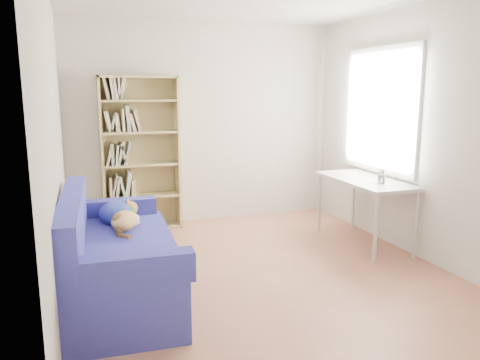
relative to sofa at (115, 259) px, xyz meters
The scene contains 6 objects.
ground 1.39m from the sofa, ahead, with size 4.00×4.00×0.00m, color #955A43.
room_shell 1.94m from the sofa, ahead, with size 3.54×4.04×2.62m.
sofa is the anchor object (origin of this frame).
bookshelf 2.09m from the sofa, 76.04° to the left, with size 0.95×0.30×1.90m.
desk 2.85m from the sofa, 11.01° to the left, with size 0.58×1.27×0.75m.
pen_cup 2.85m from the sofa, ahead, with size 0.08×0.08×0.16m.
Camera 1 is at (-1.56, -3.98, 1.73)m, focal length 35.00 mm.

